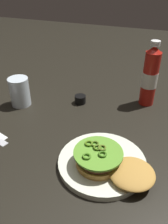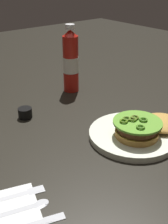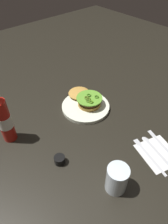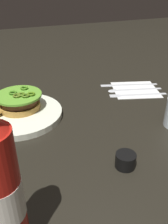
{
  "view_description": "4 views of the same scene",
  "coord_description": "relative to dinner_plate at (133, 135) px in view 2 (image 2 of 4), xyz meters",
  "views": [
    {
      "loc": [
        0.27,
        -0.59,
        0.5
      ],
      "look_at": [
        0.05,
        0.03,
        0.07
      ],
      "focal_mm": 37.63,
      "sensor_mm": 36.0,
      "label": 1
    },
    {
      "loc": [
        -0.39,
        -0.58,
        0.44
      ],
      "look_at": [
        0.07,
        -0.01,
        0.06
      ],
      "focal_mm": 46.23,
      "sensor_mm": 36.0,
      "label": 2
    },
    {
      "loc": [
        -0.43,
        0.42,
        0.71
      ],
      "look_at": [
        0.08,
        -0.03,
        0.08
      ],
      "focal_mm": 32.17,
      "sensor_mm": 36.0,
      "label": 3
    },
    {
      "loc": [
        0.22,
        0.52,
        0.37
      ],
      "look_at": [
        0.02,
        0.04,
        0.07
      ],
      "focal_mm": 38.83,
      "sensor_mm": 36.0,
      "label": 4
    }
  ],
  "objects": [
    {
      "name": "ground_plane",
      "position": [
        -0.16,
        0.12,
        -0.01
      ],
      "size": [
        3.0,
        3.0,
        0.0
      ],
      "primitive_type": "plane",
      "color": "black"
    },
    {
      "name": "fork_utensil",
      "position": [
        -0.39,
        0.0,
        -0.0
      ],
      "size": [
        0.2,
        0.07,
        0.0
      ],
      "color": "silver",
      "rests_on": "napkin"
    },
    {
      "name": "spoon_utensil",
      "position": [
        -0.39,
        -0.04,
        -0.0
      ],
      "size": [
        0.19,
        0.07,
        0.0
      ],
      "color": "silver",
      "rests_on": "napkin"
    },
    {
      "name": "condiment_cup",
      "position": [
        -0.18,
        0.3,
        0.01
      ],
      "size": [
        0.04,
        0.04,
        0.03
      ],
      "primitive_type": "cylinder",
      "color": "black",
      "rests_on": "ground_plane"
    },
    {
      "name": "dinner_plate",
      "position": [
        0.0,
        0.0,
        0.0
      ],
      "size": [
        0.25,
        0.25,
        0.02
      ],
      "primitive_type": "cylinder",
      "color": "silver",
      "rests_on": "ground_plane"
    },
    {
      "name": "burger_sandwich",
      "position": [
        0.03,
        -0.02,
        0.03
      ],
      "size": [
        0.22,
        0.14,
        0.05
      ],
      "color": "#B9863B",
      "rests_on": "dinner_plate"
    },
    {
      "name": "ketchup_bottle",
      "position": [
        0.07,
        0.39,
        0.11
      ],
      "size": [
        0.06,
        0.06,
        0.25
      ],
      "color": "red",
      "rests_on": "ground_plane"
    }
  ]
}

